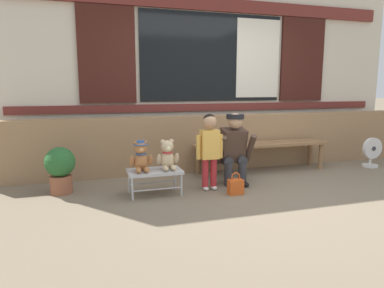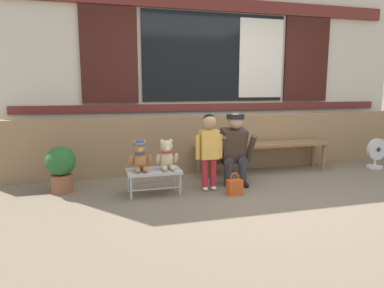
{
  "view_description": "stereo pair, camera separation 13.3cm",
  "coord_description": "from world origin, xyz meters",
  "px_view_note": "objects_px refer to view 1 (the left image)",
  "views": [
    {
      "loc": [
        -2.03,
        -3.59,
        1.29
      ],
      "look_at": [
        -0.72,
        0.64,
        0.55
      ],
      "focal_mm": 32.36,
      "sensor_mm": 36.0,
      "label": 1
    },
    {
      "loc": [
        -1.9,
        -3.62,
        1.29
      ],
      "look_at": [
        -0.72,
        0.64,
        0.55
      ],
      "focal_mm": 32.36,
      "sensor_mm": 36.0,
      "label": 2
    }
  ],
  "objects_px": {
    "teddy_bear_with_hat": "(141,157)",
    "adult_crouching": "(234,148)",
    "teddy_bear_plain": "(168,156)",
    "potted_plant": "(60,167)",
    "handbag_on_ground": "(236,186)",
    "wooden_bench_long": "(262,147)",
    "floor_fan": "(372,153)",
    "child_standing": "(210,143)",
    "small_display_bench": "(155,173)"
  },
  "relations": [
    {
      "from": "wooden_bench_long",
      "to": "teddy_bear_with_hat",
      "type": "distance_m",
      "value": 2.06
    },
    {
      "from": "handbag_on_ground",
      "to": "floor_fan",
      "type": "xyz_separation_m",
      "value": [
        2.69,
        0.67,
        0.14
      ]
    },
    {
      "from": "small_display_bench",
      "to": "floor_fan",
      "type": "xyz_separation_m",
      "value": [
        3.62,
        0.39,
        -0.03
      ]
    },
    {
      "from": "wooden_bench_long",
      "to": "floor_fan",
      "type": "distance_m",
      "value": 1.86
    },
    {
      "from": "teddy_bear_with_hat",
      "to": "child_standing",
      "type": "height_order",
      "value": "child_standing"
    },
    {
      "from": "teddy_bear_plain",
      "to": "wooden_bench_long",
      "type": "bearing_deg",
      "value": 22.24
    },
    {
      "from": "teddy_bear_with_hat",
      "to": "floor_fan",
      "type": "relative_size",
      "value": 0.76
    },
    {
      "from": "wooden_bench_long",
      "to": "floor_fan",
      "type": "relative_size",
      "value": 4.37
    },
    {
      "from": "adult_crouching",
      "to": "floor_fan",
      "type": "relative_size",
      "value": 1.98
    },
    {
      "from": "teddy_bear_plain",
      "to": "potted_plant",
      "type": "distance_m",
      "value": 1.31
    },
    {
      "from": "handbag_on_ground",
      "to": "child_standing",
      "type": "bearing_deg",
      "value": 130.68
    },
    {
      "from": "adult_crouching",
      "to": "potted_plant",
      "type": "relative_size",
      "value": 1.67
    },
    {
      "from": "adult_crouching",
      "to": "child_standing",
      "type": "bearing_deg",
      "value": -157.06
    },
    {
      "from": "wooden_bench_long",
      "to": "adult_crouching",
      "type": "bearing_deg",
      "value": -143.7
    },
    {
      "from": "small_display_bench",
      "to": "teddy_bear_plain",
      "type": "bearing_deg",
      "value": 0.51
    },
    {
      "from": "child_standing",
      "to": "potted_plant",
      "type": "height_order",
      "value": "child_standing"
    },
    {
      "from": "small_display_bench",
      "to": "potted_plant",
      "type": "relative_size",
      "value": 1.12
    },
    {
      "from": "adult_crouching",
      "to": "teddy_bear_plain",
      "type": "bearing_deg",
      "value": -170.28
    },
    {
      "from": "wooden_bench_long",
      "to": "teddy_bear_with_hat",
      "type": "bearing_deg",
      "value": -161.16
    },
    {
      "from": "teddy_bear_with_hat",
      "to": "handbag_on_ground",
      "type": "xyz_separation_m",
      "value": [
        1.09,
        -0.29,
        -0.38
      ]
    },
    {
      "from": "teddy_bear_plain",
      "to": "teddy_bear_with_hat",
      "type": "bearing_deg",
      "value": 179.87
    },
    {
      "from": "handbag_on_ground",
      "to": "floor_fan",
      "type": "height_order",
      "value": "floor_fan"
    },
    {
      "from": "teddy_bear_with_hat",
      "to": "adult_crouching",
      "type": "relative_size",
      "value": 0.38
    },
    {
      "from": "teddy_bear_plain",
      "to": "handbag_on_ground",
      "type": "bearing_deg",
      "value": -20.42
    },
    {
      "from": "teddy_bear_plain",
      "to": "adult_crouching",
      "type": "height_order",
      "value": "adult_crouching"
    },
    {
      "from": "small_display_bench",
      "to": "child_standing",
      "type": "bearing_deg",
      "value": -0.79
    },
    {
      "from": "adult_crouching",
      "to": "floor_fan",
      "type": "bearing_deg",
      "value": 5.16
    },
    {
      "from": "wooden_bench_long",
      "to": "potted_plant",
      "type": "xyz_separation_m",
      "value": [
        -2.87,
        -0.29,
        -0.05
      ]
    },
    {
      "from": "child_standing",
      "to": "handbag_on_ground",
      "type": "xyz_separation_m",
      "value": [
        0.24,
        -0.28,
        -0.5
      ]
    },
    {
      "from": "teddy_bear_with_hat",
      "to": "potted_plant",
      "type": "bearing_deg",
      "value": 157.81
    },
    {
      "from": "wooden_bench_long",
      "to": "teddy_bear_with_hat",
      "type": "relative_size",
      "value": 5.78
    },
    {
      "from": "child_standing",
      "to": "adult_crouching",
      "type": "bearing_deg",
      "value": 22.94
    },
    {
      "from": "handbag_on_ground",
      "to": "potted_plant",
      "type": "bearing_deg",
      "value": 161.75
    },
    {
      "from": "adult_crouching",
      "to": "floor_fan",
      "type": "distance_m",
      "value": 2.54
    },
    {
      "from": "potted_plant",
      "to": "floor_fan",
      "type": "relative_size",
      "value": 1.19
    },
    {
      "from": "wooden_bench_long",
      "to": "handbag_on_ground",
      "type": "bearing_deg",
      "value": -131.94
    },
    {
      "from": "potted_plant",
      "to": "teddy_bear_with_hat",
      "type": "bearing_deg",
      "value": -22.19
    },
    {
      "from": "teddy_bear_plain",
      "to": "adult_crouching",
      "type": "bearing_deg",
      "value": 9.72
    },
    {
      "from": "teddy_bear_plain",
      "to": "floor_fan",
      "type": "xyz_separation_m",
      "value": [
        3.46,
        0.39,
        -0.23
      ]
    },
    {
      "from": "adult_crouching",
      "to": "handbag_on_ground",
      "type": "distance_m",
      "value": 0.61
    },
    {
      "from": "adult_crouching",
      "to": "teddy_bear_with_hat",
      "type": "bearing_deg",
      "value": -172.75
    },
    {
      "from": "teddy_bear_with_hat",
      "to": "potted_plant",
      "type": "xyz_separation_m",
      "value": [
        -0.92,
        0.38,
        -0.15
      ]
    },
    {
      "from": "child_standing",
      "to": "wooden_bench_long",
      "type": "bearing_deg",
      "value": 31.74
    },
    {
      "from": "small_display_bench",
      "to": "handbag_on_ground",
      "type": "xyz_separation_m",
      "value": [
        0.93,
        -0.28,
        -0.17
      ]
    },
    {
      "from": "teddy_bear_with_hat",
      "to": "potted_plant",
      "type": "height_order",
      "value": "teddy_bear_with_hat"
    },
    {
      "from": "floor_fan",
      "to": "teddy_bear_plain",
      "type": "bearing_deg",
      "value": -173.59
    },
    {
      "from": "teddy_bear_with_hat",
      "to": "handbag_on_ground",
      "type": "relative_size",
      "value": 1.34
    },
    {
      "from": "teddy_bear_plain",
      "to": "handbag_on_ground",
      "type": "relative_size",
      "value": 1.34
    },
    {
      "from": "potted_plant",
      "to": "small_display_bench",
      "type": "bearing_deg",
      "value": -19.27
    },
    {
      "from": "potted_plant",
      "to": "floor_fan",
      "type": "bearing_deg",
      "value": 0.14
    }
  ]
}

